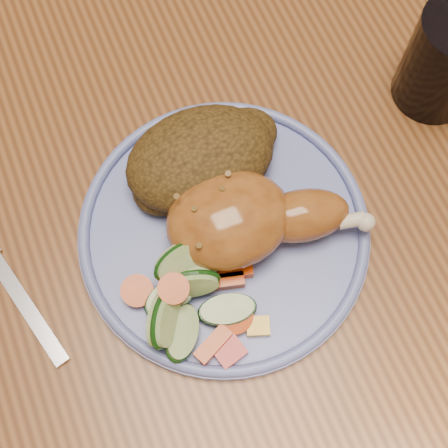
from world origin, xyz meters
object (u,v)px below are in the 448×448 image
at_px(plate, 224,232).
at_px(drinking_glass, 447,60).
at_px(dining_table, 210,143).
at_px(fork, 12,285).

bearing_deg(plate, drinking_glass, 13.83).
bearing_deg(dining_table, drinking_glass, -18.85).
bearing_deg(plate, fork, 171.88).
height_order(dining_table, fork, fork).
xyz_separation_m(dining_table, plate, (-0.04, -0.13, 0.09)).
distance_m(dining_table, drinking_glass, 0.26).
xyz_separation_m(fork, drinking_glass, (0.44, 0.03, 0.05)).
bearing_deg(fork, dining_table, 24.66).
bearing_deg(drinking_glass, plate, -166.17).
xyz_separation_m(plate, drinking_glass, (0.25, 0.06, 0.05)).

